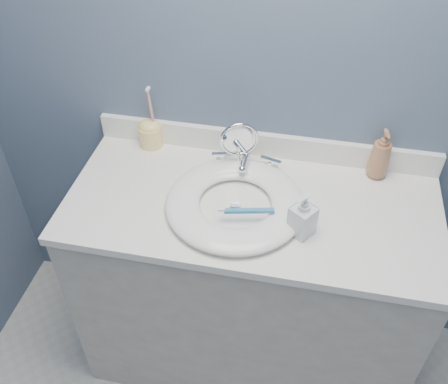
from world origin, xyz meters
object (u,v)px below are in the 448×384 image
(toothbrush_holder, at_px, (150,132))
(soap_bottle_clear, at_px, (303,215))
(makeup_mirror, at_px, (239,145))
(soap_bottle_amber, at_px, (381,154))

(toothbrush_holder, bearing_deg, soap_bottle_clear, -29.80)
(makeup_mirror, relative_size, soap_bottle_clear, 1.30)
(soap_bottle_clear, bearing_deg, makeup_mirror, 168.61)
(soap_bottle_amber, bearing_deg, soap_bottle_clear, -135.52)
(soap_bottle_amber, distance_m, soap_bottle_clear, 0.40)
(makeup_mirror, distance_m, soap_bottle_clear, 0.35)
(soap_bottle_clear, bearing_deg, toothbrush_holder, -174.29)
(toothbrush_holder, bearing_deg, soap_bottle_amber, -0.88)
(soap_bottle_amber, height_order, toothbrush_holder, toothbrush_holder)
(soap_bottle_amber, bearing_deg, toothbrush_holder, 169.17)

